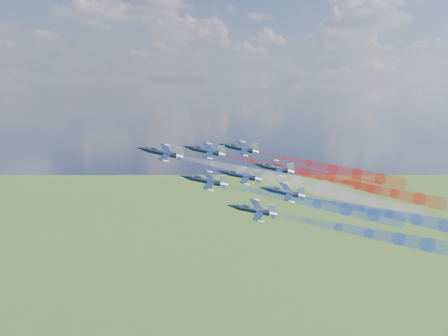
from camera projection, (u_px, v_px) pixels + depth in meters
jet_lead at (162, 153)px, 138.23m from camera, size 16.85×15.62×9.35m
trail_lead at (270, 176)px, 142.85m from camera, size 45.62×25.87×16.49m
jet_inner_left at (206, 181)px, 131.76m from camera, size 16.85×15.62×9.35m
trail_inner_left at (317, 204)px, 136.38m from camera, size 45.62×25.87×16.49m
jet_inner_right at (206, 151)px, 148.73m from camera, size 16.85×15.62×9.35m
trail_inner_right at (304, 172)px, 153.35m from camera, size 45.62×25.87×16.49m
jet_outer_left at (254, 210)px, 125.03m from camera, size 16.85×15.62×9.35m
trail_outer_left at (369, 233)px, 129.65m from camera, size 45.62×25.87×16.49m
jet_center_third at (241, 176)px, 140.93m from camera, size 16.85×15.62×9.35m
trail_center_third at (344, 197)px, 145.55m from camera, size 45.62×25.87×16.49m
jet_outer_right at (240, 149)px, 157.38m from camera, size 16.85×15.62×9.35m
trail_outer_right at (333, 169)px, 162.00m from camera, size 45.62×25.87×16.49m
jet_rear_left at (284, 192)px, 135.34m from camera, size 16.85×15.62×9.35m
trail_rear_left at (390, 214)px, 139.96m from camera, size 45.62×25.87×16.49m
jet_rear_right at (275, 168)px, 150.51m from camera, size 16.85×15.62×9.35m
trail_rear_right at (370, 189)px, 155.13m from camera, size 45.62×25.87×16.49m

